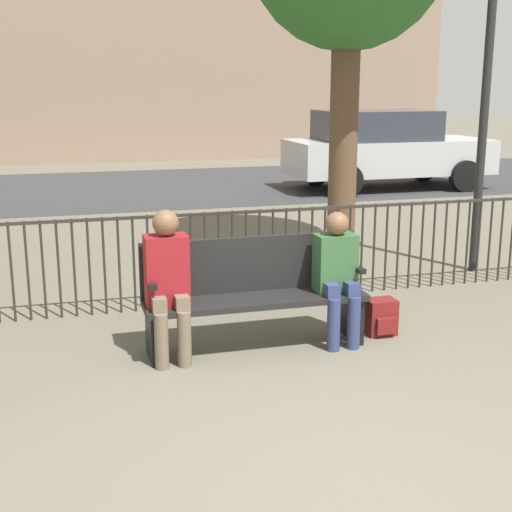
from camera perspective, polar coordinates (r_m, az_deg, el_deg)
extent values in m
plane|color=#605B4C|center=(4.16, 8.88, -18.04)|extent=(80.00, 80.00, 0.00)
cube|color=black|center=(5.91, 0.00, -3.53)|extent=(1.86, 0.45, 0.05)
cube|color=black|center=(6.02, -0.51, -0.64)|extent=(1.86, 0.05, 0.47)
cube|color=black|center=(5.82, -8.31, -6.31)|extent=(0.06, 0.38, 0.40)
cube|color=black|center=(6.26, 7.70, -4.82)|extent=(0.06, 0.38, 0.40)
cube|color=black|center=(5.68, -8.47, -2.04)|extent=(0.06, 0.38, 0.04)
cube|color=black|center=(6.14, 7.84, -0.83)|extent=(0.06, 0.38, 0.04)
cylinder|color=brown|center=(5.61, -7.57, -6.79)|extent=(0.11, 0.11, 0.45)
cylinder|color=brown|center=(5.63, -5.75, -6.64)|extent=(0.11, 0.11, 0.45)
cube|color=brown|center=(5.62, -7.81, -3.81)|extent=(0.11, 0.20, 0.12)
cube|color=brown|center=(5.64, -6.00, -3.67)|extent=(0.11, 0.20, 0.12)
cube|color=maroon|center=(5.68, -7.17, -1.14)|extent=(0.34, 0.22, 0.57)
sphere|color=brown|center=(5.57, -7.25, 2.64)|extent=(0.21, 0.21, 0.21)
cylinder|color=navy|center=(5.96, 6.23, -5.49)|extent=(0.11, 0.11, 0.45)
cylinder|color=navy|center=(6.03, 7.82, -5.31)|extent=(0.11, 0.11, 0.45)
cube|color=navy|center=(5.97, 5.93, -2.69)|extent=(0.11, 0.20, 0.12)
cube|color=navy|center=(6.04, 7.52, -2.55)|extent=(0.11, 0.20, 0.12)
cube|color=#335B33|center=(6.06, 6.35, -0.54)|extent=(0.34, 0.22, 0.49)
sphere|color=brown|center=(5.97, 6.51, 2.60)|extent=(0.20, 0.20, 0.20)
cube|color=maroon|center=(6.42, 9.94, -4.81)|extent=(0.26, 0.19, 0.32)
cube|color=maroon|center=(6.34, 10.38, -5.54)|extent=(0.18, 0.04, 0.14)
cylinder|color=#2D2823|center=(6.94, -18.96, -1.25)|extent=(0.02, 0.02, 0.95)
cylinder|color=#2D2823|center=(6.93, -17.81, -1.18)|extent=(0.02, 0.02, 0.95)
cylinder|color=#2D2823|center=(6.92, -16.65, -1.11)|extent=(0.02, 0.02, 0.95)
cylinder|color=#2D2823|center=(6.92, -15.50, -1.03)|extent=(0.02, 0.02, 0.95)
cylinder|color=#2D2823|center=(6.92, -14.34, -0.96)|extent=(0.02, 0.02, 0.95)
cylinder|color=#2D2823|center=(6.93, -13.19, -0.88)|extent=(0.02, 0.02, 0.95)
cylinder|color=#2D2823|center=(6.93, -12.03, -0.81)|extent=(0.02, 0.02, 0.95)
cylinder|color=#2D2823|center=(6.94, -10.88, -0.73)|extent=(0.02, 0.02, 0.95)
cylinder|color=#2D2823|center=(6.96, -9.73, -0.65)|extent=(0.02, 0.02, 0.95)
cylinder|color=#2D2823|center=(6.97, -8.59, -0.58)|extent=(0.02, 0.02, 0.95)
cylinder|color=#2D2823|center=(6.99, -7.45, -0.50)|extent=(0.02, 0.02, 0.95)
cylinder|color=#2D2823|center=(7.01, -6.32, -0.43)|extent=(0.02, 0.02, 0.95)
cylinder|color=#2D2823|center=(7.03, -5.20, -0.35)|extent=(0.02, 0.02, 0.95)
cylinder|color=#2D2823|center=(7.06, -4.08, -0.28)|extent=(0.02, 0.02, 0.95)
cylinder|color=#2D2823|center=(7.09, -2.98, -0.20)|extent=(0.02, 0.02, 0.95)
cylinder|color=#2D2823|center=(7.12, -1.88, -0.13)|extent=(0.02, 0.02, 0.95)
cylinder|color=#2D2823|center=(7.15, -0.79, -0.05)|extent=(0.02, 0.02, 0.95)
cylinder|color=#2D2823|center=(7.19, 0.29, 0.02)|extent=(0.02, 0.02, 0.95)
cylinder|color=#2D2823|center=(7.23, 1.35, 0.09)|extent=(0.02, 0.02, 0.95)
cylinder|color=#2D2823|center=(7.27, 2.41, 0.16)|extent=(0.02, 0.02, 0.95)
cylinder|color=#2D2823|center=(7.31, 3.45, 0.23)|extent=(0.02, 0.02, 0.95)
cylinder|color=#2D2823|center=(7.36, 4.48, 0.30)|extent=(0.02, 0.02, 0.95)
cylinder|color=#2D2823|center=(7.41, 5.50, 0.37)|extent=(0.02, 0.02, 0.95)
cylinder|color=#2D2823|center=(7.46, 6.50, 0.44)|extent=(0.02, 0.02, 0.95)
cylinder|color=#2D2823|center=(7.51, 7.49, 0.50)|extent=(0.02, 0.02, 0.95)
cylinder|color=#2D2823|center=(7.57, 8.46, 0.57)|extent=(0.02, 0.02, 0.95)
cylinder|color=#2D2823|center=(7.63, 9.42, 0.63)|extent=(0.02, 0.02, 0.95)
cylinder|color=#2D2823|center=(7.69, 10.37, 0.69)|extent=(0.02, 0.02, 0.95)
cylinder|color=#2D2823|center=(7.75, 11.30, 0.75)|extent=(0.02, 0.02, 0.95)
cylinder|color=#2D2823|center=(7.81, 12.21, 0.81)|extent=(0.02, 0.02, 0.95)
cylinder|color=#2D2823|center=(7.88, 13.11, 0.87)|extent=(0.02, 0.02, 0.95)
cylinder|color=#2D2823|center=(7.95, 14.00, 0.93)|extent=(0.02, 0.02, 0.95)
cylinder|color=#2D2823|center=(8.02, 14.87, 0.99)|extent=(0.02, 0.02, 0.95)
cylinder|color=#2D2823|center=(8.09, 15.72, 1.04)|extent=(0.02, 0.02, 0.95)
cylinder|color=#2D2823|center=(8.16, 16.56, 1.10)|extent=(0.02, 0.02, 0.95)
cylinder|color=#2D2823|center=(8.24, 17.39, 1.15)|extent=(0.02, 0.02, 0.95)
cylinder|color=#2D2823|center=(8.31, 18.20, 1.20)|extent=(0.02, 0.02, 0.95)
cylinder|color=#2D2823|center=(8.39, 18.99, 1.25)|extent=(0.02, 0.02, 0.95)
cylinder|color=#2D2823|center=(8.47, 19.77, 1.30)|extent=(0.02, 0.02, 0.95)
cube|color=#2D2823|center=(7.00, -2.86, 3.43)|extent=(9.00, 0.03, 0.03)
cylinder|color=brown|center=(9.07, 7.02, 9.60)|extent=(0.36, 0.36, 3.08)
cylinder|color=black|center=(8.63, 17.72, 9.80)|extent=(0.10, 0.10, 3.37)
cube|color=#333335|center=(15.43, -9.99, 5.42)|extent=(24.00, 6.00, 0.01)
cube|color=#B7B7BC|center=(15.29, 10.55, 7.84)|extent=(4.20, 1.70, 0.70)
cube|color=#2D333D|center=(15.10, 9.57, 10.28)|extent=(2.31, 1.56, 0.60)
cylinder|color=black|center=(15.21, 16.38, 6.16)|extent=(0.64, 0.20, 0.64)
cylinder|color=black|center=(16.69, 13.22, 6.98)|extent=(0.64, 0.20, 0.64)
cylinder|color=black|center=(14.00, 7.26, 5.99)|extent=(0.64, 0.20, 0.64)
cylinder|color=black|center=(15.61, 4.75, 6.84)|extent=(0.64, 0.20, 0.64)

